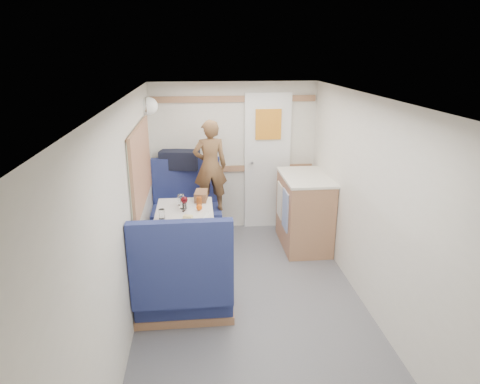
{
  "coord_description": "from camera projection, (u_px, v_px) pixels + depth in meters",
  "views": [
    {
      "loc": [
        -0.48,
        -3.35,
        2.38
      ],
      "look_at": [
        -0.05,
        0.9,
        0.96
      ],
      "focal_mm": 32.0,
      "sensor_mm": 36.0,
      "label": 1
    }
  ],
  "objects": [
    {
      "name": "side_window",
      "position": [
        140.0,
        165.0,
        4.41
      ],
      "size": [
        0.04,
        1.3,
        0.72
      ],
      "primitive_type": "cube",
      "color": "#98A289",
      "rests_on": "wall_left"
    },
    {
      "name": "bread_loaf",
      "position": [
        201.0,
        196.0,
        4.96
      ],
      "size": [
        0.17,
        0.27,
        0.1
      ],
      "primitive_type": "cube",
      "rotation": [
        0.0,
        0.0,
        -0.12
      ],
      "color": "brown",
      "rests_on": "dinette_table"
    },
    {
      "name": "dome_light",
      "position": [
        149.0,
        106.0,
        5.06
      ],
      "size": [
        0.2,
        0.2,
        0.2
      ],
      "primitive_type": "sphere",
      "color": "white",
      "rests_on": "wall_left"
    },
    {
      "name": "wall_left",
      "position": [
        126.0,
        225.0,
        3.54
      ],
      "size": [
        0.02,
        4.5,
        2.0
      ],
      "primitive_type": "cube",
      "color": "silver",
      "rests_on": "floor"
    },
    {
      "name": "galley_counter",
      "position": [
        304.0,
        211.0,
        5.36
      ],
      "size": [
        0.57,
        0.92,
        0.92
      ],
      "color": "#956043",
      "rests_on": "floor"
    },
    {
      "name": "bench_far",
      "position": [
        187.0,
        218.0,
        5.57
      ],
      "size": [
        0.9,
        0.59,
        1.05
      ],
      "color": "navy",
      "rests_on": "floor"
    },
    {
      "name": "person",
      "position": [
        210.0,
        166.0,
        5.25
      ],
      "size": [
        0.45,
        0.32,
        1.15
      ],
      "primitive_type": "imported",
      "rotation": [
        0.0,
        0.0,
        3.25
      ],
      "color": "brown",
      "rests_on": "bench_far"
    },
    {
      "name": "wine_glass",
      "position": [
        184.0,
        201.0,
        4.59
      ],
      "size": [
        0.08,
        0.08,
        0.17
      ],
      "color": "white",
      "rests_on": "dinette_table"
    },
    {
      "name": "oak_trim_low",
      "position": [
        234.0,
        169.0,
        5.8
      ],
      "size": [
        2.15,
        0.02,
        0.08
      ],
      "primitive_type": "cube",
      "color": "#956043",
      "rests_on": "wall_back"
    },
    {
      "name": "ceiling",
      "position": [
        258.0,
        101.0,
        3.33
      ],
      "size": [
        4.5,
        4.5,
        0.0
      ],
      "primitive_type": "plane",
      "rotation": [
        3.14,
        0.0,
        0.0
      ],
      "color": "silver",
      "rests_on": "wall_back"
    },
    {
      "name": "tray",
      "position": [
        193.0,
        216.0,
        4.46
      ],
      "size": [
        0.35,
        0.4,
        0.02
      ],
      "primitive_type": "cube",
      "rotation": [
        0.0,
        0.0,
        -0.36
      ],
      "color": "white",
      "rests_on": "dinette_table"
    },
    {
      "name": "rear_door",
      "position": [
        267.0,
        159.0,
        5.79
      ],
      "size": [
        0.62,
        0.12,
        1.86
      ],
      "color": "white",
      "rests_on": "wall_back"
    },
    {
      "name": "ledge",
      "position": [
        186.0,
        170.0,
        5.63
      ],
      "size": [
        0.9,
        0.14,
        0.04
      ],
      "primitive_type": "cube",
      "color": "#956043",
      "rests_on": "bench_far"
    },
    {
      "name": "wall_back",
      "position": [
        234.0,
        157.0,
        5.77
      ],
      "size": [
        2.2,
        0.02,
        2.0
      ],
      "primitive_type": "cube",
      "color": "silver",
      "rests_on": "floor"
    },
    {
      "name": "bench_near",
      "position": [
        184.0,
        288.0,
        3.94
      ],
      "size": [
        0.9,
        0.59,
        1.05
      ],
      "color": "navy",
      "rests_on": "floor"
    },
    {
      "name": "pepper_grinder",
      "position": [
        184.0,
        205.0,
        4.68
      ],
      "size": [
        0.04,
        0.04,
        0.09
      ],
      "primitive_type": "cylinder",
      "color": "black",
      "rests_on": "dinette_table"
    },
    {
      "name": "cheese_block",
      "position": [
        188.0,
        217.0,
        4.38
      ],
      "size": [
        0.11,
        0.08,
        0.03
      ],
      "primitive_type": "cube",
      "rotation": [
        0.0,
        0.0,
        -0.34
      ],
      "color": "#E6CF85",
      "rests_on": "tray"
    },
    {
      "name": "tumbler_right",
      "position": [
        183.0,
        203.0,
        4.69
      ],
      "size": [
        0.07,
        0.07,
        0.12
      ],
      "primitive_type": "cylinder",
      "color": "white",
      "rests_on": "dinette_table"
    },
    {
      "name": "floor",
      "position": [
        255.0,
        320.0,
        3.96
      ],
      "size": [
        4.5,
        4.5,
        0.0
      ],
      "primitive_type": "plane",
      "color": "#515156",
      "rests_on": "ground"
    },
    {
      "name": "orange_fruit",
      "position": [
        199.0,
        207.0,
        4.6
      ],
      "size": [
        0.07,
        0.07,
        0.07
      ],
      "primitive_type": "sphere",
      "color": "orange",
      "rests_on": "tray"
    },
    {
      "name": "duffel_bag",
      "position": [
        180.0,
        160.0,
        5.57
      ],
      "size": [
        0.54,
        0.34,
        0.24
      ],
      "primitive_type": "cube",
      "rotation": [
        0.0,
        0.0,
        -0.22
      ],
      "color": "black",
      "rests_on": "ledge"
    },
    {
      "name": "dinette_table",
      "position": [
        185.0,
        225.0,
        4.67
      ],
      "size": [
        0.62,
        0.92,
        0.72
      ],
      "color": "white",
      "rests_on": "floor"
    },
    {
      "name": "tumbler_left",
      "position": [
        162.0,
        214.0,
        4.41
      ],
      "size": [
        0.06,
        0.06,
        0.1
      ],
      "primitive_type": "cylinder",
      "color": "white",
      "rests_on": "dinette_table"
    },
    {
      "name": "tumbler_mid",
      "position": [
        181.0,
        200.0,
        4.8
      ],
      "size": [
        0.07,
        0.07,
        0.12
      ],
      "primitive_type": "cylinder",
      "color": "white",
      "rests_on": "dinette_table"
    },
    {
      "name": "wall_right",
      "position": [
        381.0,
        215.0,
        3.75
      ],
      "size": [
        0.02,
        4.5,
        2.0
      ],
      "primitive_type": "cube",
      "color": "silver",
      "rests_on": "floor"
    },
    {
      "name": "oak_trim_high",
      "position": [
        234.0,
        99.0,
        5.51
      ],
      "size": [
        2.15,
        0.02,
        0.08
      ],
      "primitive_type": "cube",
      "color": "#956043",
      "rests_on": "wall_back"
    },
    {
      "name": "beer_glass",
      "position": [
        199.0,
        201.0,
        4.79
      ],
      "size": [
        0.06,
        0.06,
        0.1
      ],
      "primitive_type": "cylinder",
      "color": "brown",
      "rests_on": "dinette_table"
    }
  ]
}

